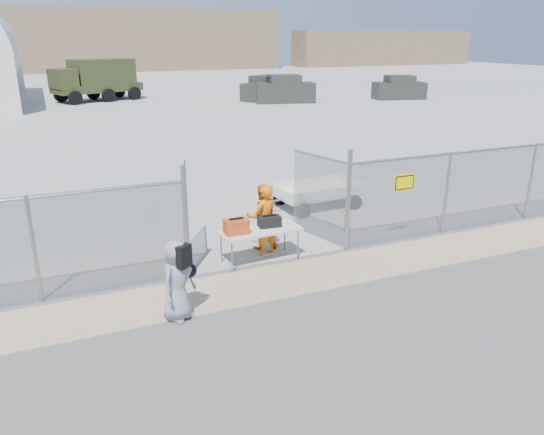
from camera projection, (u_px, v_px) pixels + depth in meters
name	position (u px, v px, depth m)	size (l,w,h in m)	color
ground	(311.00, 298.00, 10.70)	(160.00, 160.00, 0.00)	#545151
tarmac_inside	(96.00, 96.00, 47.24)	(160.00, 80.00, 0.01)	#9C9C9C
dirt_strip	(290.00, 278.00, 11.57)	(44.00, 1.60, 0.01)	tan
distant_hills	(103.00, 40.00, 78.97)	(140.00, 6.00, 9.00)	#7F684F
chain_link_fence	(272.00, 218.00, 12.08)	(40.00, 0.20, 2.20)	gray
folding_table	(260.00, 245.00, 12.35)	(1.89, 0.79, 0.80)	silver
orange_bag	(236.00, 227.00, 11.89)	(0.53, 0.36, 0.33)	#C94818
black_duffel	(269.00, 221.00, 12.34)	(0.52, 0.30, 0.25)	black
security_worker_left	(265.00, 221.00, 12.55)	(0.64, 0.42, 1.75)	orange
security_worker_right	(262.00, 217.00, 12.98)	(0.80, 0.63, 1.65)	orange
visitor	(178.00, 280.00, 9.70)	(0.76, 0.50, 1.56)	gray
utility_trailer	(317.00, 195.00, 16.31)	(3.32, 1.71, 0.80)	silver
military_truck	(97.00, 80.00, 43.01)	(6.92, 2.56, 3.30)	#30381B
parked_vehicle_near	(266.00, 88.00, 43.68)	(4.33, 1.96, 1.96)	#2B2F2B
parked_vehicle_mid	(285.00, 89.00, 42.13)	(4.65, 2.10, 2.10)	#2B2F2B
parked_vehicle_far	(399.00, 88.00, 44.47)	(4.22, 1.91, 1.91)	#2B2F2B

